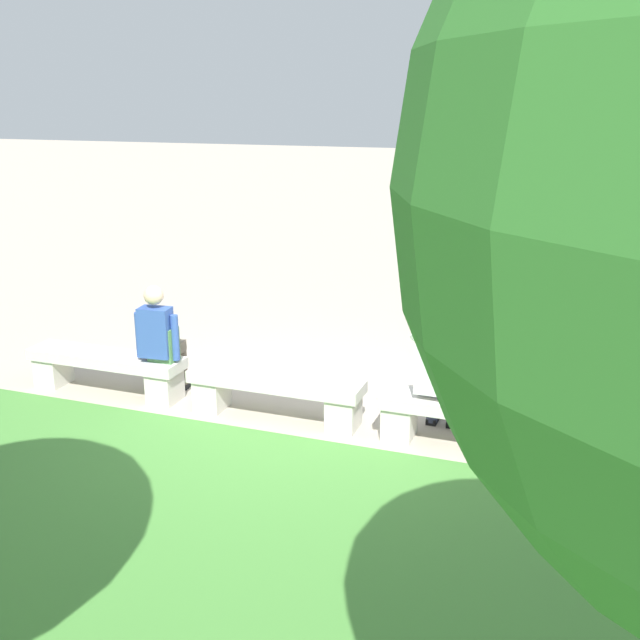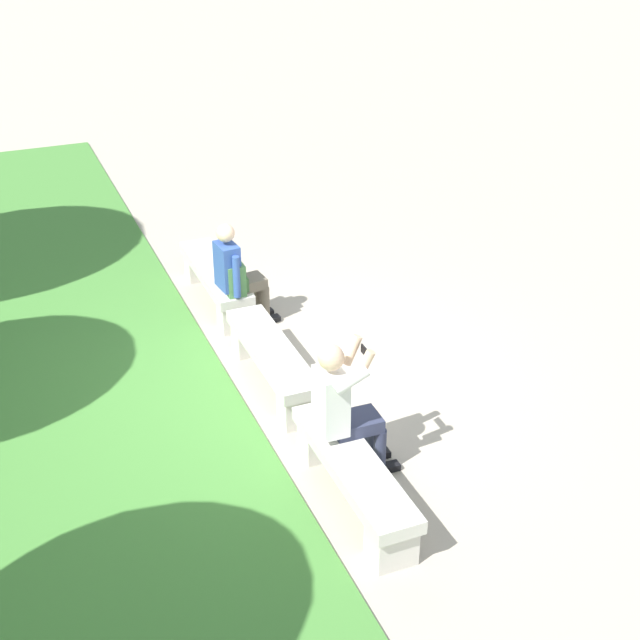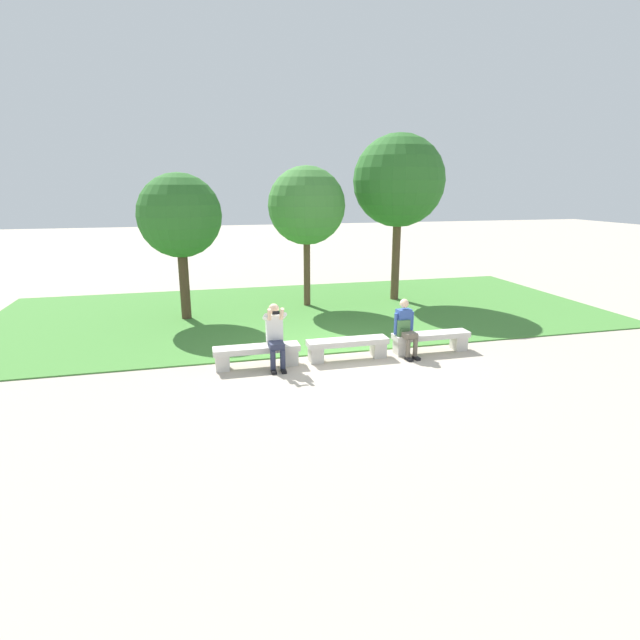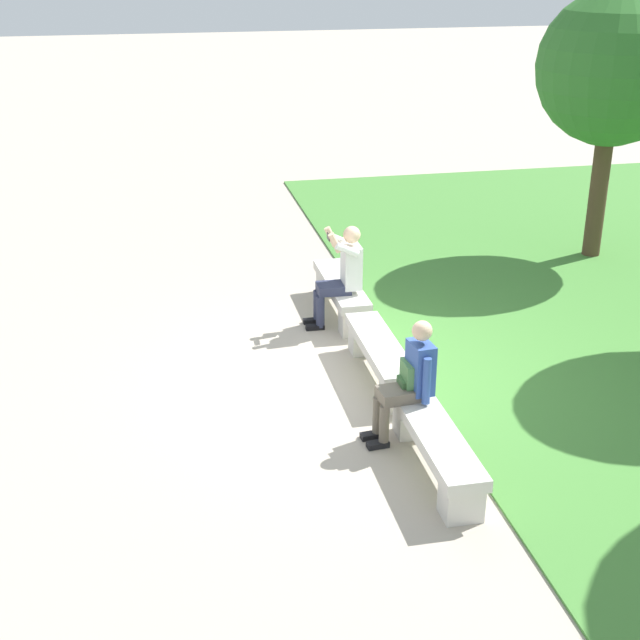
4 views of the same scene
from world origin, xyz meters
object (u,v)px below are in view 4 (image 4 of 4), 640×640
person_photographer (342,271)px  bench_near (380,355)px  bench_main (341,292)px  backpack (412,379)px  bench_mid (436,445)px  tree_right_background (614,69)px  person_distant (410,378)px

person_photographer → bench_near: bearing=2.8°
bench_main → person_photographer: 0.59m
backpack → bench_mid: bearing=2.1°
bench_mid → tree_right_background: (-5.40, 4.37, 2.57)m
person_distant → tree_right_background: bearing=136.9°
bench_main → person_distant: 3.31m
person_distant → bench_near: bearing=177.1°
bench_mid → person_distant: person_distant is taller
bench_mid → person_photographer: 3.60m
tree_right_background → bench_mid: bearing=-39.0°
person_photographer → tree_right_background: tree_right_background is taller
bench_main → tree_right_background: size_ratio=0.44×
bench_near → backpack: bearing=-1.2°
person_photographer → backpack: (2.85, 0.05, -0.11)m
bench_main → backpack: backpack is taller
bench_mid → person_photographer: (-3.57, -0.08, 0.44)m
bench_mid → person_photographer: bearing=-178.8°
person_photographer → person_distant: (2.91, 0.01, -0.06)m
bench_mid → person_distant: 0.76m
backpack → bench_near: bearing=178.8°
bench_mid → person_photographer: size_ratio=1.35×
bench_mid → backpack: (-0.71, -0.03, 0.33)m
bench_near → person_photographer: person_photographer is taller
person_photographer → bench_main: bearing=168.6°
person_photographer → tree_right_background: size_ratio=0.33×
bench_main → backpack: size_ratio=4.17×
bench_main → bench_near: same height
bench_main → person_photographer: size_ratio=1.35×
bench_mid → person_distant: (-0.66, -0.07, 0.38)m
bench_near → person_distant: 1.37m
bench_near → bench_mid: 1.98m
tree_right_background → bench_main: bearing=-71.7°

